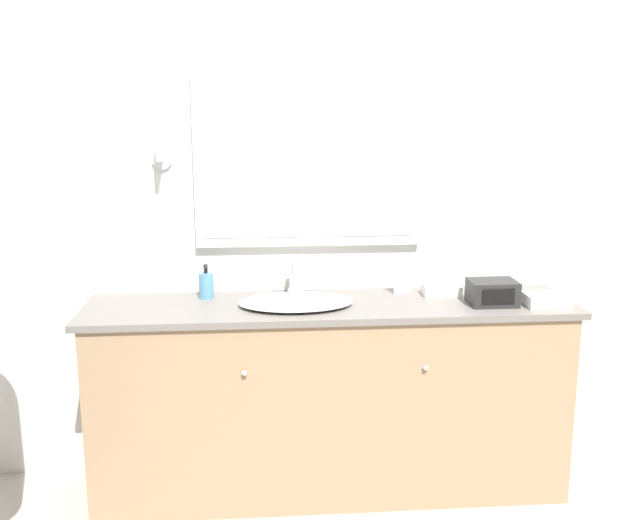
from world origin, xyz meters
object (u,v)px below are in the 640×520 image
object	(u,v)px
sink_basin	(296,301)
appliance_box	(493,293)
picture_frame	(403,280)
soap_bottle	(206,285)

from	to	relation	value
sink_basin	appliance_box	xyz separation A→B (m)	(0.87, -0.06, 0.04)
appliance_box	picture_frame	bearing A→B (deg)	148.99
soap_bottle	appliance_box	bearing A→B (deg)	-9.65
appliance_box	picture_frame	xyz separation A→B (m)	(-0.36, 0.22, 0.01)
sink_basin	picture_frame	world-z (taller)	sink_basin
appliance_box	picture_frame	distance (m)	0.42
sink_basin	picture_frame	bearing A→B (deg)	17.31
soap_bottle	appliance_box	distance (m)	1.30
sink_basin	soap_bottle	bearing A→B (deg)	158.42
appliance_box	sink_basin	bearing A→B (deg)	176.23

